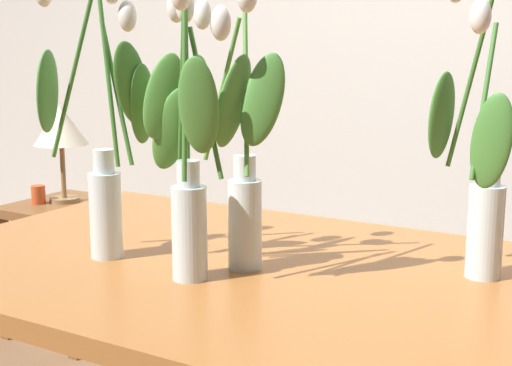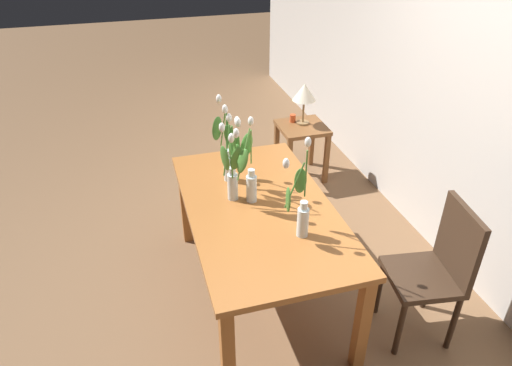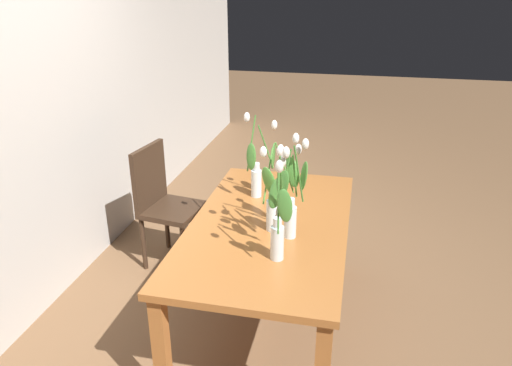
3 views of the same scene
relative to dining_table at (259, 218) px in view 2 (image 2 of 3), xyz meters
The scene contains 11 objects.
ground_plane 0.65m from the dining_table, ahead, with size 18.00×18.00×0.00m, color brown.
room_wall_rear 1.69m from the dining_table, 90.00° to the left, with size 9.00×0.10×2.70m, color beige.
dining_table is the anchor object (origin of this frame).
tulip_vase_0 0.45m from the dining_table, 22.79° to the left, with size 0.20×0.19×0.58m.
tulip_vase_1 0.49m from the dining_table, 162.55° to the right, with size 0.25×0.17×0.58m.
tulip_vase_2 0.30m from the dining_table, 152.81° to the right, with size 0.27×0.18×0.55m.
tulip_vase_3 0.37m from the dining_table, 134.74° to the right, with size 0.25×0.18×0.56m.
dining_chair 1.11m from the dining_table, 57.17° to the left, with size 0.45×0.45×0.93m.
side_table 1.70m from the dining_table, 149.55° to the left, with size 0.44×0.44×0.55m.
table_lamp 1.75m from the dining_table, 149.75° to the left, with size 0.22×0.22×0.40m.
pillar_candle 1.75m from the dining_table, 153.06° to the left, with size 0.06×0.06×0.07m, color #CC4C23.
Camera 2 is at (2.33, -0.69, 2.41)m, focal length 32.72 mm.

